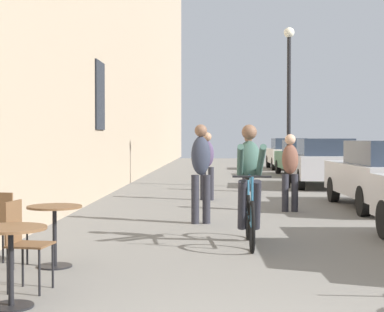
% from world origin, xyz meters
% --- Properties ---
extents(cafe_table_near, '(0.64, 0.64, 0.72)m').
position_xyz_m(cafe_table_near, '(-2.12, 1.99, 0.52)').
color(cafe_table_near, black).
rests_on(cafe_table_near, ground_plane).
extents(cafe_chair_near_toward_wall, '(0.43, 0.43, 0.89)m').
position_xyz_m(cafe_chair_near_toward_wall, '(-2.20, 2.58, 0.52)').
color(cafe_chair_near_toward_wall, black).
rests_on(cafe_chair_near_toward_wall, ground_plane).
extents(cafe_table_mid, '(0.64, 0.64, 0.72)m').
position_xyz_m(cafe_table_mid, '(-2.18, 3.71, 0.52)').
color(cafe_table_mid, black).
rests_on(cafe_table_mid, ground_plane).
extents(cafe_chair_mid_toward_street, '(0.45, 0.45, 0.89)m').
position_xyz_m(cafe_chair_mid_toward_street, '(-2.76, 3.64, 0.52)').
color(cafe_chair_mid_toward_street, black).
rests_on(cafe_chair_mid_toward_street, ground_plane).
extents(cyclist_on_bicycle, '(0.52, 1.76, 1.74)m').
position_xyz_m(cyclist_on_bicycle, '(0.18, 5.40, 0.81)').
color(cyclist_on_bicycle, black).
rests_on(cyclist_on_bicycle, ground_plane).
extents(pedestrian_near, '(0.36, 0.28, 1.76)m').
position_xyz_m(pedestrian_near, '(-0.56, 7.44, 0.99)').
color(pedestrian_near, '#26262D').
rests_on(pedestrian_near, ground_plane).
extents(pedestrian_mid, '(0.37, 0.28, 1.60)m').
position_xyz_m(pedestrian_mid, '(1.23, 9.30, 0.90)').
color(pedestrian_mid, '#26262D').
rests_on(pedestrian_mid, ground_plane).
extents(pedestrian_far, '(0.38, 0.30, 1.66)m').
position_xyz_m(pedestrian_far, '(-0.51, 11.61, 0.94)').
color(pedestrian_far, '#26262D').
rests_on(pedestrian_far, ground_plane).
extents(pedestrian_furthest, '(0.35, 0.26, 1.61)m').
position_xyz_m(pedestrian_furthest, '(0.63, 14.12, 0.91)').
color(pedestrian_furthest, '#26262D').
rests_on(pedestrian_furthest, ground_plane).
extents(street_lamp, '(0.32, 0.32, 4.90)m').
position_xyz_m(street_lamp, '(1.93, 15.46, 3.11)').
color(street_lamp, black).
rests_on(street_lamp, ground_plane).
extents(parked_car_third, '(1.92, 4.31, 1.51)m').
position_xyz_m(parked_car_third, '(3.05, 15.96, 0.78)').
color(parked_car_third, '#B7B7BC').
rests_on(parked_car_third, ground_plane).
extents(parked_car_fourth, '(1.86, 4.17, 1.46)m').
position_xyz_m(parked_car_fourth, '(3.22, 21.73, 0.76)').
color(parked_car_fourth, '#23512D').
rests_on(parked_car_fourth, ground_plane).
extents(parked_car_fifth, '(1.84, 4.32, 1.53)m').
position_xyz_m(parked_car_fifth, '(3.27, 27.20, 0.79)').
color(parked_car_fifth, beige).
rests_on(parked_car_fifth, ground_plane).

